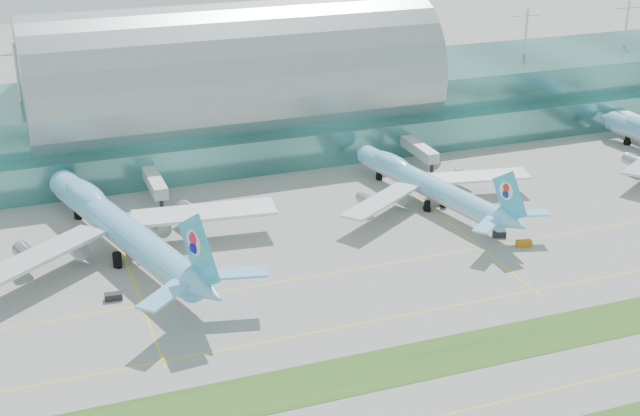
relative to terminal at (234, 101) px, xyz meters
name	(u,v)px	position (x,y,z in m)	size (l,w,h in m)	color
ground	(426,366)	(-0.01, -128.79, -14.23)	(700.00, 700.00, 0.00)	gray
terminal	(234,101)	(0.00, 0.00, 0.00)	(340.00, 69.10, 36.00)	#3D7A75
grass_strip_far	(422,361)	(-0.01, -126.79, -14.19)	(420.00, 12.00, 0.08)	#2D591E
taxiline_b	(465,410)	(-0.01, -142.79, -14.22)	(420.00, 0.35, 0.01)	yellow
taxiline_c	(385,319)	(-0.01, -110.79, -14.22)	(420.00, 0.35, 0.01)	yellow
taxiline_d	(344,271)	(-0.01, -88.79, -14.22)	(420.00, 0.35, 0.01)	yellow
airliner_b	(120,226)	(-43.98, -63.97, -7.11)	(71.11, 82.30, 23.09)	#6CBFED
airliner_c	(427,183)	(33.84, -60.61, -8.56)	(57.56, 66.24, 18.37)	#6FC9F6
gse_c	(113,297)	(-48.91, -84.37, -13.51)	(3.61, 1.77, 1.44)	black
gse_d	(182,264)	(-32.74, -74.72, -13.34)	(3.41, 1.81, 1.77)	black
gse_e	(524,243)	(43.65, -91.36, -13.52)	(3.53, 1.61, 1.41)	#C16F0B
gse_f	(499,234)	(41.06, -84.81, -13.47)	(3.04, 1.63, 1.51)	black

